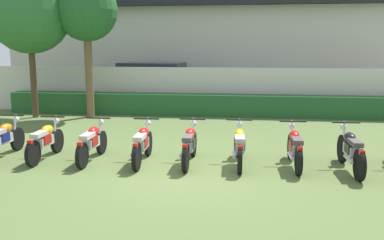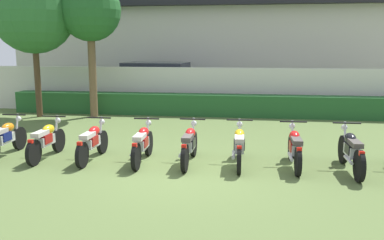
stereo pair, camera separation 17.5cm
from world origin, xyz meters
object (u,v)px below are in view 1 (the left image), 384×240
at_px(tree_near_inspector, 29,12).
at_px(tree_far_side, 86,12).
at_px(motorcycle_in_row_7, 351,150).
at_px(motorcycle_in_row_4, 190,144).
at_px(motorcycle_in_row_2, 92,142).
at_px(motorcycle_in_row_1, 45,141).
at_px(motorcycle_in_row_6, 295,147).
at_px(motorcycle_in_row_3, 142,144).
at_px(motorcycle_in_row_5, 239,145).
at_px(parked_car, 156,84).
at_px(motorcycle_in_row_0, 4,139).

height_order(tree_near_inspector, tree_far_side, tree_near_inspector).
bearing_deg(motorcycle_in_row_7, motorcycle_in_row_4, 86.53).
bearing_deg(motorcycle_in_row_4, motorcycle_in_row_2, 91.41).
bearing_deg(motorcycle_in_row_7, motorcycle_in_row_1, 87.90).
bearing_deg(motorcycle_in_row_7, motorcycle_in_row_6, 80.94).
height_order(motorcycle_in_row_4, motorcycle_in_row_6, same).
distance_m(motorcycle_in_row_3, motorcycle_in_row_5, 2.18).
relative_size(parked_car, tree_far_side, 0.94).
bearing_deg(parked_car, motorcycle_in_row_5, -61.24).
relative_size(motorcycle_in_row_2, motorcycle_in_row_7, 0.93).
xyz_separation_m(tree_near_inspector, motorcycle_in_row_0, (2.00, -5.36, -3.35)).
bearing_deg(motorcycle_in_row_4, tree_far_side, 38.27).
relative_size(tree_near_inspector, motorcycle_in_row_2, 2.89).
height_order(motorcycle_in_row_1, motorcycle_in_row_5, motorcycle_in_row_5).
bearing_deg(motorcycle_in_row_5, motorcycle_in_row_7, -95.33).
height_order(motorcycle_in_row_3, motorcycle_in_row_5, motorcycle_in_row_5).
distance_m(motorcycle_in_row_0, motorcycle_in_row_6, 6.79).
height_order(tree_near_inspector, motorcycle_in_row_1, tree_near_inspector).
relative_size(parked_car, motorcycle_in_row_7, 2.37).
relative_size(motorcycle_in_row_2, motorcycle_in_row_3, 0.99).
bearing_deg(motorcycle_in_row_7, motorcycle_in_row_2, 87.76).
xyz_separation_m(tree_far_side, motorcycle_in_row_3, (3.41, -5.78, -3.38)).
xyz_separation_m(parked_car, motorcycle_in_row_7, (6.14, -9.04, -0.48)).
xyz_separation_m(tree_far_side, motorcycle_in_row_0, (0.00, -5.70, -3.38)).
bearing_deg(motorcycle_in_row_5, tree_near_inspector, 52.91).
bearing_deg(motorcycle_in_row_0, motorcycle_in_row_5, -92.15).
bearing_deg(tree_far_side, motorcycle_in_row_0, -89.96).
xyz_separation_m(parked_car, motorcycle_in_row_0, (-1.79, -8.90, -0.49)).
relative_size(motorcycle_in_row_4, motorcycle_in_row_6, 1.04).
relative_size(parked_car, motorcycle_in_row_1, 2.56).
relative_size(motorcycle_in_row_1, motorcycle_in_row_6, 1.00).
distance_m(motorcycle_in_row_2, motorcycle_in_row_5, 3.37).
bearing_deg(motorcycle_in_row_2, motorcycle_in_row_7, -90.80).
relative_size(tree_far_side, motorcycle_in_row_7, 2.54).
bearing_deg(motorcycle_in_row_3, motorcycle_in_row_2, 87.77).
relative_size(motorcycle_in_row_2, motorcycle_in_row_4, 0.96).
bearing_deg(motorcycle_in_row_6, motorcycle_in_row_0, 88.66).
bearing_deg(parked_car, tree_far_side, -113.67).
distance_m(motorcycle_in_row_1, motorcycle_in_row_6, 5.71).
distance_m(tree_near_inspector, tree_far_side, 2.03).
bearing_deg(motorcycle_in_row_6, motorcycle_in_row_1, 89.43).
xyz_separation_m(tree_near_inspector, motorcycle_in_row_4, (6.48, -5.39, -3.35)).
height_order(motorcycle_in_row_1, motorcycle_in_row_2, motorcycle_in_row_1).
bearing_deg(motorcycle_in_row_5, motorcycle_in_row_3, 90.33).
bearing_deg(motorcycle_in_row_1, motorcycle_in_row_7, -91.09).
height_order(parked_car, motorcycle_in_row_2, parked_car).
height_order(tree_far_side, motorcycle_in_row_1, tree_far_side).
height_order(motorcycle_in_row_0, motorcycle_in_row_1, motorcycle_in_row_1).
height_order(motorcycle_in_row_3, motorcycle_in_row_4, same).
height_order(motorcycle_in_row_2, motorcycle_in_row_6, motorcycle_in_row_6).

